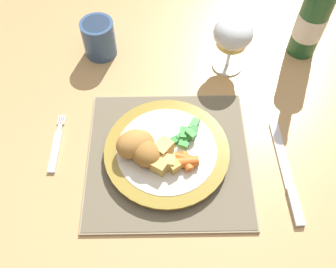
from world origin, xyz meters
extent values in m
plane|color=#383333|center=(0.00, 0.00, 0.00)|extent=(6.00, 6.00, 0.00)
cube|color=tan|center=(0.00, 0.00, 0.72)|extent=(1.25, 0.95, 0.04)
cube|color=tan|center=(0.57, 0.42, 0.35)|extent=(0.06, 0.06, 0.70)
cube|color=gray|center=(0.03, -0.06, 0.74)|extent=(0.31, 0.30, 0.01)
cube|color=#6B604A|center=(0.03, -0.06, 0.75)|extent=(0.30, 0.29, 0.00)
cylinder|color=silver|center=(0.03, -0.05, 0.75)|extent=(0.19, 0.19, 0.01)
cylinder|color=olive|center=(0.03, -0.05, 0.76)|extent=(0.24, 0.24, 0.01)
cylinder|color=silver|center=(0.03, -0.05, 0.77)|extent=(0.19, 0.19, 0.00)
ellipsoid|color=#B77F3D|center=(-0.03, -0.05, 0.79)|extent=(0.08, 0.08, 0.04)
ellipsoid|color=#A87033|center=(-0.01, -0.07, 0.79)|extent=(0.08, 0.08, 0.04)
ellipsoid|color=#A87033|center=(-0.02, -0.05, 0.78)|extent=(0.08, 0.08, 0.03)
cube|color=#338438|center=(0.04, -0.04, 0.77)|extent=(0.03, 0.02, 0.01)
cube|color=#338438|center=(0.06, -0.03, 0.77)|extent=(0.03, 0.03, 0.01)
cube|color=#4CA84C|center=(0.08, 0.00, 0.77)|extent=(0.02, 0.03, 0.01)
cube|color=green|center=(0.06, -0.02, 0.78)|extent=(0.02, 0.03, 0.01)
cube|color=green|center=(0.06, -0.03, 0.77)|extent=(0.01, 0.02, 0.01)
cube|color=green|center=(0.06, -0.03, 0.77)|extent=(0.02, 0.01, 0.01)
cube|color=#338438|center=(0.08, -0.02, 0.78)|extent=(0.02, 0.03, 0.01)
cube|color=#4CA84C|center=(0.08, -0.03, 0.78)|extent=(0.02, 0.02, 0.01)
cube|color=green|center=(0.06, -0.02, 0.77)|extent=(0.02, 0.02, 0.01)
cube|color=green|center=(0.06, -0.05, 0.77)|extent=(0.02, 0.02, 0.01)
cylinder|color=orange|center=(0.07, -0.08, 0.78)|extent=(0.05, 0.02, 0.02)
cylinder|color=orange|center=(0.07, -0.08, 0.77)|extent=(0.03, 0.04, 0.02)
cylinder|color=orange|center=(0.06, -0.08, 0.78)|extent=(0.04, 0.03, 0.02)
cube|color=silver|center=(-0.18, -0.04, 0.74)|extent=(0.02, 0.09, 0.01)
cube|color=silver|center=(-0.18, 0.02, 0.74)|extent=(0.01, 0.02, 0.01)
cube|color=silver|center=(-0.18, 0.04, 0.74)|extent=(0.00, 0.02, 0.00)
cube|color=silver|center=(-0.18, 0.04, 0.74)|extent=(0.00, 0.02, 0.00)
cube|color=silver|center=(-0.19, 0.04, 0.74)|extent=(0.00, 0.02, 0.00)
cube|color=silver|center=(-0.19, 0.04, 0.74)|extent=(0.00, 0.02, 0.00)
cube|color=silver|center=(0.25, -0.05, 0.74)|extent=(0.02, 0.15, 0.00)
cube|color=#B2B2B7|center=(0.26, -0.16, 0.74)|extent=(0.02, 0.07, 0.01)
cylinder|color=silver|center=(0.17, 0.18, 0.74)|extent=(0.07, 0.07, 0.00)
cylinder|color=silver|center=(0.17, 0.18, 0.77)|extent=(0.01, 0.01, 0.06)
ellipsoid|color=silver|center=(0.17, 0.18, 0.84)|extent=(0.08, 0.08, 0.06)
cylinder|color=#EACC66|center=(0.17, 0.18, 0.82)|extent=(0.06, 0.06, 0.03)
cylinder|color=#23562D|center=(0.35, 0.23, 0.82)|extent=(0.06, 0.06, 0.17)
cylinder|color=white|center=(0.35, 0.23, 0.81)|extent=(0.06, 0.06, 0.06)
cube|color=#DBB256|center=(0.02, -0.09, 0.78)|extent=(0.03, 0.03, 0.03)
cube|color=#DBB256|center=(0.02, -0.06, 0.78)|extent=(0.03, 0.03, 0.03)
cube|color=#DBB256|center=(0.04, -0.09, 0.78)|extent=(0.02, 0.02, 0.02)
cube|color=gold|center=(0.04, -0.09, 0.78)|extent=(0.03, 0.03, 0.02)
cube|color=#E5BC66|center=(0.02, -0.06, 0.78)|extent=(0.04, 0.04, 0.03)
cube|color=#E5BC66|center=(0.03, -0.08, 0.78)|extent=(0.03, 0.02, 0.02)
cylinder|color=#385684|center=(-0.12, 0.23, 0.78)|extent=(0.07, 0.07, 0.08)
cylinder|color=#1E2F48|center=(-0.12, 0.23, 0.82)|extent=(0.06, 0.06, 0.01)
camera|label=1|loc=(0.03, -0.40, 1.37)|focal=40.00mm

